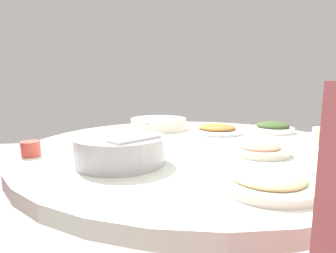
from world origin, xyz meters
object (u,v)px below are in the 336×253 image
Objects in this scene: soup_bowl at (159,124)px; tea_cup_near at (31,149)px; tea_cup_far at (322,136)px; dish_greens at (273,128)px; rice_bowl at (120,149)px; dish_tofu_braise at (217,129)px; round_dining_table at (192,173)px; dish_shrimp at (259,149)px; dish_noodles at (267,180)px.

soup_bowl is 4.69× the size of tea_cup_near.
soup_bowl is at bearing -39.74° from tea_cup_far.
rice_bowl is at bearing 27.92° from dish_greens.
dish_greens is at bearing -152.08° from rice_bowl.
rice_bowl is at bearing 42.24° from dish_tofu_braise.
rice_bowl is 1.13× the size of dish_tofu_braise.
tea_cup_far is (-0.52, 0.08, 0.15)m from round_dining_table.
dish_tofu_braise is at bearing -44.55° from tea_cup_far.
tea_cup_far reaches higher than round_dining_table.
dish_shrimp is 0.34m from tea_cup_far.
dish_shrimp is at bearing -115.99° from dish_noodles.
round_dining_table is 0.53m from dish_greens.
dish_noodles is (-0.33, 0.27, -0.03)m from rice_bowl.
dish_tofu_braise reaches higher than round_dining_table.
tea_cup_near is (0.29, -0.14, -0.02)m from rice_bowl.
dish_shrimp is 0.83× the size of dish_noodles.
rice_bowl reaches higher than dish_shrimp.
round_dining_table is 6.46× the size of dish_shrimp.
dish_greens reaches higher than tea_cup_near.
tea_cup_near is at bearing 13.84° from dish_greens.
tea_cup_near is (0.51, 0.46, -0.00)m from soup_bowl.
round_dining_table is at bearing -43.74° from dish_shrimp.
dish_greens is at bearing -126.88° from dish_shrimp.
rice_bowl is at bearing 8.33° from tea_cup_far.
dish_noodles is 3.93× the size of tea_cup_near.
dish_noodles is 1.00× the size of dish_tofu_braise.
rice_bowl is at bearing 2.73° from dish_shrimp.
dish_greens reaches higher than round_dining_table.
tea_cup_near is at bearing -26.23° from rice_bowl.
soup_bowl is at bearing -80.14° from round_dining_table.
round_dining_table is 0.43m from soup_bowl.
dish_shrimp is 0.78m from tea_cup_near.
dish_shrimp is 0.41m from dish_tofu_braise.
dish_shrimp is (-0.19, 0.18, 0.13)m from round_dining_table.
rice_bowl is 0.64m from soup_bowl.
dish_tofu_braise is (-0.48, -0.44, -0.03)m from rice_bowl.
dish_noodles is at bearing 141.18° from rice_bowl.
tea_cup_near is (0.77, 0.29, 0.01)m from dish_tofu_braise.
dish_shrimp and dish_noodles have the same top height.
rice_bowl is at bearing 153.77° from tea_cup_near.
rice_bowl is 1.12× the size of dish_noodles.
round_dining_table is 0.39m from rice_bowl.
rice_bowl is 0.43m from dish_noodles.
dish_tofu_braise is (-0.19, -0.23, 0.13)m from round_dining_table.
tea_cup_near reaches higher than dish_shrimp.
round_dining_table is 5.36× the size of dish_noodles.
dish_greens is at bearing 159.73° from soup_bowl.
dish_noodles is at bearing 78.26° from dish_tofu_braise.
soup_bowl reaches higher than dish_noodles.
soup_bowl is at bearing -32.71° from dish_tofu_braise.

